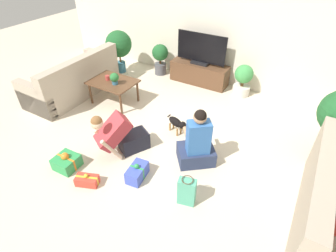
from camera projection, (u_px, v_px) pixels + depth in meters
name	position (u px, v px, depth m)	size (l,w,h in m)	color
ground_plane	(159.00, 149.00, 4.16)	(16.00, 16.00, 0.00)	beige
wall_back	(228.00, 23.00, 5.19)	(8.40, 0.06, 2.60)	beige
sofa_left	(74.00, 81.00, 5.36)	(0.85, 1.95, 0.84)	tan
coffee_table	(113.00, 84.00, 5.03)	(0.87, 0.65, 0.46)	brown
tv_console	(199.00, 73.00, 5.81)	(1.27, 0.41, 0.45)	brown
tv	(201.00, 51.00, 5.50)	(1.09, 0.20, 0.66)	black
potted_plant_back_left	(160.00, 57.00, 6.06)	(0.37, 0.37, 0.71)	#4C4C51
potted_plant_back_right	(243.00, 79.00, 5.31)	(0.37, 0.37, 0.65)	beige
potted_plant_corner_left	(119.00, 45.00, 6.00)	(0.60, 0.60, 0.98)	#336B84
person_kneeling	(121.00, 135.00, 3.90)	(0.65, 0.84, 0.78)	#23232D
person_sitting	(197.00, 144.00, 3.73)	(0.66, 0.64, 0.94)	#283351
dog	(177.00, 123.00, 4.34)	(0.44, 0.24, 0.31)	black
gift_box_a	(137.00, 172.00, 3.62)	(0.24, 0.38, 0.26)	#3D51BC
gift_box_b	(87.00, 180.00, 3.55)	(0.34, 0.26, 0.18)	red
gift_box_c	(67.00, 162.00, 3.78)	(0.33, 0.33, 0.27)	#2D934C
gift_bag_a	(187.00, 191.00, 3.23)	(0.24, 0.17, 0.42)	#4CA384
mug	(108.00, 78.00, 5.02)	(0.12, 0.08, 0.09)	#B23D38
tabletop_plant	(114.00, 78.00, 4.83)	(0.17, 0.17, 0.22)	#336B84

